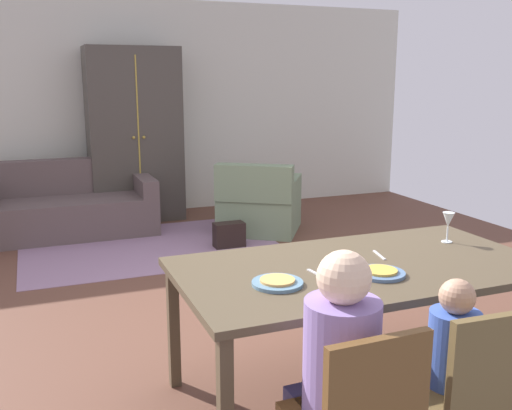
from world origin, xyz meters
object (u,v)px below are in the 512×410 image
Objects in this scene: person_man at (335,391)px; couch at (67,208)px; wine_glass at (448,221)px; plate_near_man at (277,283)px; armchair at (259,205)px; person_child at (446,384)px; dining_table at (361,276)px; armoire at (135,135)px; plate_near_child at (380,273)px; dining_chair_child at (473,392)px; handbag at (229,235)px.

person_man is 0.58× the size of couch.
plate_near_man is at bearing -166.55° from wine_glass.
wine_glass reaches higher than armchair.
person_child is at bearing -47.36° from plate_near_man.
person_child is 4.22m from armchair.
armoire is (-0.40, 4.58, 0.35)m from dining_table.
plate_near_child is at bearing 44.07° from person_man.
person_man reaches higher than couch.
armchair is (0.79, 4.32, -0.17)m from dining_chair_child.
couch is 2.17m from armchair.
wine_glass is 1.23m from person_child.
dining_table is 0.56m from plate_near_man.
wine_glass is at bearing 14.21° from dining_table.
wine_glass is 0.58× the size of handbag.
dining_chair_child is (0.54, -0.76, -0.28)m from plate_near_man.
dining_chair_child is 5.18m from couch.
armoire reaches higher than couch.
wine_glass is (0.71, 0.36, 0.12)m from plate_near_child.
dining_table is at bearing -165.79° from wine_glass.
handbag is (0.67, -1.60, -0.92)m from armoire.
plate_near_child is 0.75m from dining_chair_child.
dining_chair_child reaches higher than plate_near_child.
dining_table is 1.03× the size of couch.
armoire is (-0.40, 4.76, 0.28)m from plate_near_child.
plate_near_child is 0.23× the size of person_man.
armoire is at bearing 136.16° from armchair.
dining_chair_child is at bearing -85.81° from armoire.
handbag is (0.27, 3.86, -0.36)m from dining_chair_child.
plate_near_child is 0.63m from person_child.
couch is (-0.73, 4.85, -0.21)m from person_man.
person_man is 3.79m from handbag.
plate_near_child is 0.21× the size of armchair.
plate_near_man reaches higher than dining_table.
plate_near_child is 4.53m from couch.
dining_chair_child is at bearing -17.99° from person_man.
dining_table is 0.76m from wine_glass.
plate_near_man is 0.12× the size of armoire.
wine_glass is at bearing 13.45° from plate_near_man.
plate_near_man and plate_near_child have the same top height.
dining_table is at bearing 90.13° from person_child.
couch is 0.91× the size of armoire.
dining_chair_child is (-0.00, -0.88, -0.21)m from dining_table.
couch is at bearing 161.10° from armchair.
plate_near_man is 4.71m from armoire.
couch is 1.93m from handbag.
plate_near_man is 0.23× the size of person_man.
armchair is at bearing 69.55° from plate_near_man.
dining_table is 3.05m from handbag.
armchair is (0.07, 3.26, -0.57)m from wine_glass.
couch is at bearing 107.08° from dining_table.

